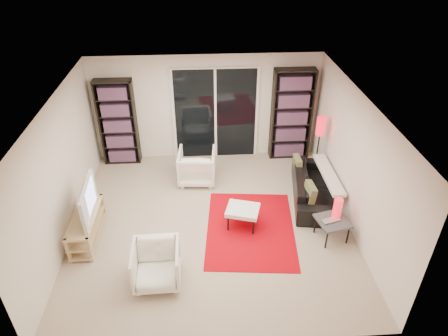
{
  "coord_description": "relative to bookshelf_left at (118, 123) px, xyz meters",
  "views": [
    {
      "loc": [
        -0.15,
        -5.71,
        4.85
      ],
      "look_at": [
        0.25,
        0.3,
        1.0
      ],
      "focal_mm": 32.0,
      "sensor_mm": 36.0,
      "label": 1
    }
  ],
  "objects": [
    {
      "name": "wall_left",
      "position": [
        -0.55,
        -2.33,
        0.22
      ],
      "size": [
        0.02,
        5.0,
        2.4
      ],
      "primitive_type": "cube",
      "color": "silver",
      "rests_on": "ground"
    },
    {
      "name": "laptop",
      "position": [
        4.0,
        -2.94,
        -0.56
      ],
      "size": [
        0.36,
        0.28,
        0.03
      ],
      "primitive_type": "imported",
      "rotation": [
        0.0,
        0.0,
        0.27
      ],
      "color": "silver",
      "rests_on": "side_table"
    },
    {
      "name": "floor",
      "position": [
        1.95,
        -2.33,
        -0.98
      ],
      "size": [
        5.0,
        5.0,
        0.0
      ],
      "primitive_type": "plane",
      "color": "tan",
      "rests_on": "ground"
    },
    {
      "name": "ceiling",
      "position": [
        1.95,
        -2.33,
        1.42
      ],
      "size": [
        5.0,
        5.0,
        0.02
      ],
      "primitive_type": "cube",
      "color": "white",
      "rests_on": "wall_back"
    },
    {
      "name": "ottoman",
      "position": [
        2.51,
        -2.46,
        -0.63
      ],
      "size": [
        0.68,
        0.61,
        0.4
      ],
      "color": "white",
      "rests_on": "floor"
    },
    {
      "name": "rug",
      "position": [
        2.65,
        -2.56,
        -0.97
      ],
      "size": [
        1.76,
        2.26,
        0.01
      ],
      "primitive_type": "cube",
      "rotation": [
        0.0,
        0.0,
        -0.1
      ],
      "color": "#B0000B",
      "rests_on": "floor"
    },
    {
      "name": "tv",
      "position": [
        -0.21,
        -2.59,
        -0.17
      ],
      "size": [
        0.19,
        1.06,
        0.61
      ],
      "primitive_type": "imported",
      "rotation": [
        0.0,
        0.0,
        1.62
      ],
      "color": "black",
      "rests_on": "tv_stand"
    },
    {
      "name": "wall_front",
      "position": [
        1.95,
        -4.83,
        0.22
      ],
      "size": [
        5.0,
        0.02,
        2.4
      ],
      "primitive_type": "cube",
      "color": "silver",
      "rests_on": "ground"
    },
    {
      "name": "wall_right",
      "position": [
        4.45,
        -2.33,
        0.22
      ],
      "size": [
        0.02,
        5.0,
        2.4
      ],
      "primitive_type": "cube",
      "color": "silver",
      "rests_on": "ground"
    },
    {
      "name": "floor_lamp",
      "position": [
        4.24,
        -0.94,
        0.11
      ],
      "size": [
        0.21,
        0.21,
        1.42
      ],
      "color": "black",
      "rests_on": "floor"
    },
    {
      "name": "armchair_back",
      "position": [
        1.7,
        -0.91,
        -0.62
      ],
      "size": [
        0.82,
        0.84,
        0.71
      ],
      "primitive_type": "imported",
      "rotation": [
        0.0,
        0.0,
        3.06
      ],
      "color": "white",
      "rests_on": "floor"
    },
    {
      "name": "armchair_front",
      "position": [
        1.06,
        -3.66,
        -0.64
      ],
      "size": [
        0.73,
        0.75,
        0.67
      ],
      "primitive_type": "imported",
      "rotation": [
        0.0,
        0.0,
        0.02
      ],
      "color": "white",
      "rests_on": "floor"
    },
    {
      "name": "bookshelf_left",
      "position": [
        0.0,
        0.0,
        0.0
      ],
      "size": [
        0.8,
        0.3,
        1.95
      ],
      "color": "black",
      "rests_on": "ground"
    },
    {
      "name": "table_lamp",
      "position": [
        4.12,
        -2.76,
        -0.4
      ],
      "size": [
        0.15,
        0.15,
        0.35
      ],
      "primitive_type": "cylinder",
      "color": "red",
      "rests_on": "side_table"
    },
    {
      "name": "wall_back",
      "position": [
        1.95,
        0.17,
        0.22
      ],
      "size": [
        5.0,
        0.02,
        2.4
      ],
      "primitive_type": "cube",
      "color": "silver",
      "rests_on": "ground"
    },
    {
      "name": "tv_stand",
      "position": [
        -0.23,
        -2.59,
        -0.71
      ],
      "size": [
        0.4,
        1.25,
        0.5
      ],
      "color": "tan",
      "rests_on": "floor"
    },
    {
      "name": "side_table",
      "position": [
        4.03,
        -2.88,
        -0.62
      ],
      "size": [
        0.62,
        0.62,
        0.4
      ],
      "color": "#414145",
      "rests_on": "floor"
    },
    {
      "name": "sliding_door",
      "position": [
        2.15,
        0.13,
        0.07
      ],
      "size": [
        1.92,
        0.08,
        2.16
      ],
      "color": "white",
      "rests_on": "ground"
    },
    {
      "name": "sofa",
      "position": [
        4.0,
        -1.7,
        -0.7
      ],
      "size": [
        1.04,
        1.98,
        0.55
      ],
      "primitive_type": "imported",
      "rotation": [
        0.0,
        0.0,
        1.41
      ],
      "color": "black",
      "rests_on": "floor"
    },
    {
      "name": "bookshelf_right",
      "position": [
        3.85,
        -0.0,
        0.07
      ],
      "size": [
        0.9,
        0.3,
        2.1
      ],
      "color": "black",
      "rests_on": "ground"
    }
  ]
}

